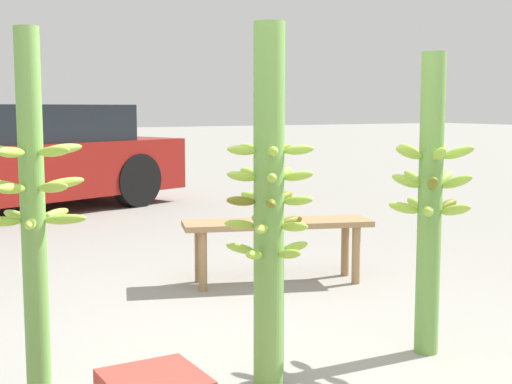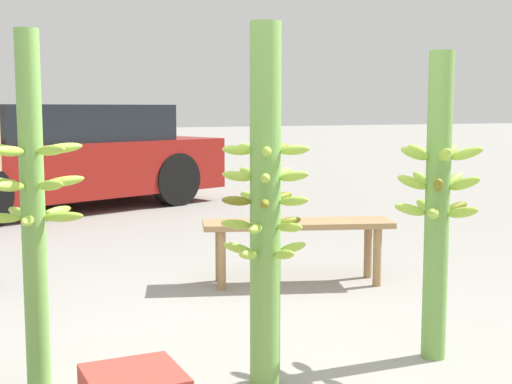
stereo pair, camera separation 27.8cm
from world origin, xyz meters
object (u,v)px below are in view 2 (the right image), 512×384
object	(u,v)px
banana_stalk_left	(33,208)
market_bench	(297,231)
parked_car	(57,158)
banana_stalk_right	(437,202)
banana_stalk_center	(265,208)

from	to	relation	value
banana_stalk_left	market_bench	distance (m)	2.37
market_bench	parked_car	world-z (taller)	parked_car
banana_stalk_right	banana_stalk_center	bearing A→B (deg)	178.53
banana_stalk_left	market_bench	size ratio (longest dim) A/B	1.15
banana_stalk_left	parked_car	world-z (taller)	banana_stalk_left
banana_stalk_center	market_bench	size ratio (longest dim) A/B	1.17
market_bench	parked_car	bearing A→B (deg)	120.25
banana_stalk_left	banana_stalk_right	world-z (taller)	banana_stalk_left
market_bench	parked_car	distance (m)	4.68
banana_stalk_right	parked_car	distance (m)	6.27
banana_stalk_left	parked_car	bearing A→B (deg)	79.78
market_bench	parked_car	size ratio (longest dim) A/B	0.31
banana_stalk_center	parked_car	world-z (taller)	banana_stalk_center
banana_stalk_center	market_bench	xyz separation A→B (m)	(1.03, 1.61, -0.44)
banana_stalk_center	parked_car	distance (m)	6.19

